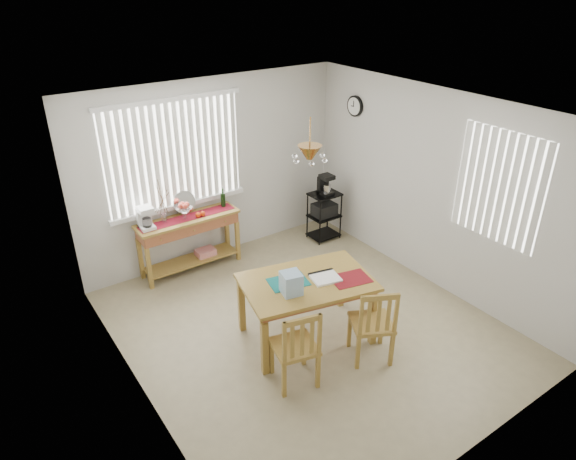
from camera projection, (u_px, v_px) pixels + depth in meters
ground at (307, 327)px, 6.18m from camera, size 4.00×4.50×0.01m
room_shell at (309, 197)px, 5.42m from camera, size 4.20×4.70×2.70m
sideboard at (189, 231)px, 7.10m from camera, size 1.43×0.40×0.81m
sideboard_items at (170, 213)px, 6.84m from camera, size 1.36×0.34×0.62m
wire_cart at (324, 211)px, 8.01m from camera, size 0.45×0.36×0.76m
cart_items at (325, 185)px, 7.81m from camera, size 0.18×0.22×0.31m
dining_table at (307, 287)px, 5.72m from camera, size 1.59×1.21×0.76m
table_items at (300, 282)px, 5.49m from camera, size 1.09×0.74×0.24m
chair_left at (296, 348)px, 5.15m from camera, size 0.52×0.52×0.93m
chair_right at (373, 324)px, 5.48m from camera, size 0.58×0.58×0.94m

